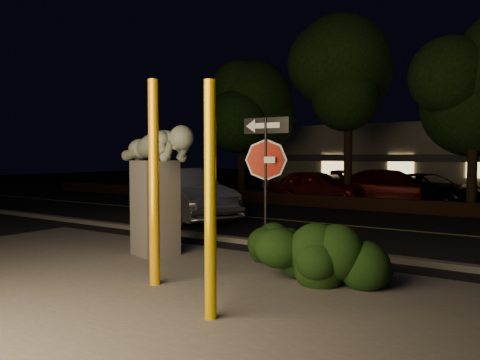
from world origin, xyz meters
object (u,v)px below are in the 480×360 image
Objects in this scene: signpost at (266,160)px; sculpture at (156,177)px; yellow_pole_left at (154,184)px; yellow_pole_right at (210,201)px; parked_car_darkred at (393,187)px; parked_car_dark at (427,189)px; parked_car_red at (316,186)px; silver_sedan at (180,194)px.

signpost is 1.06× the size of sculpture.
yellow_pole_right is at bearing -23.93° from yellow_pole_left.
parked_car_darkred reaches higher than parked_car_dark.
yellow_pole_left is 15.26m from parked_car_darkred.
yellow_pole_right is at bearing -18.45° from sculpture.
sculpture is (-3.35, 2.49, 0.13)m from yellow_pole_right.
parked_car_dark is at bearing 86.46° from yellow_pole_left.
parked_car_red is at bearing 104.09° from yellow_pole_left.
yellow_pole_right is at bearing -113.31° from silver_sedan.
signpost is at bearing -162.39° from parked_car_red.
yellow_pole_right reaches higher than parked_car_darkred.
yellow_pole_left is 1.09× the size of yellow_pole_right.
sculpture reaches higher than parked_car_red.
parked_car_darkred is (3.13, 1.19, 0.01)m from parked_car_red.
yellow_pole_left is 1.17× the size of signpost.
signpost is 0.66× the size of parked_car_red.
parked_car_darkred reaches higher than parked_car_red.
yellow_pole_left reaches higher than yellow_pole_right.
silver_sedan is (-6.66, 7.08, -0.70)m from yellow_pole_right.
yellow_pole_right is at bearing -162.78° from parked_car_red.
signpost is 13.30m from parked_car_dark.
yellow_pole_left reaches higher than parked_car_darkred.
yellow_pole_right reaches higher than parked_car_dark.
yellow_pole_left is at bearing -168.26° from parked_car_red.
silver_sedan is 0.99× the size of parked_car_darkred.
yellow_pole_left is at bearing -110.26° from signpost.
silver_sedan is at bearing 144.45° from parked_car_darkred.
sculpture is at bearing 166.21° from parked_car_darkred.
yellow_pole_left is at bearing -162.19° from parked_car_dark.
yellow_pole_right is 16.39m from parked_car_dark.
parked_car_red is at bearing 130.32° from parked_car_dark.
sculpture is at bearing 133.19° from yellow_pole_left.
parked_car_darkred is 1.06× the size of parked_car_dark.
yellow_pole_right is 9.74m from silver_sedan.
silver_sedan is 1.18× the size of parked_car_red.
signpost is 0.56× the size of silver_sedan.
yellow_pole_left is 0.65× the size of silver_sedan.
silver_sedan is (-4.92, 6.30, -0.83)m from yellow_pole_left.
yellow_pole_right is 3.32m from signpost.
signpost is at bearing 33.26° from sculpture.
yellow_pole_left is 8.04m from silver_sedan.
yellow_pole_right is 4.18m from sculpture.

